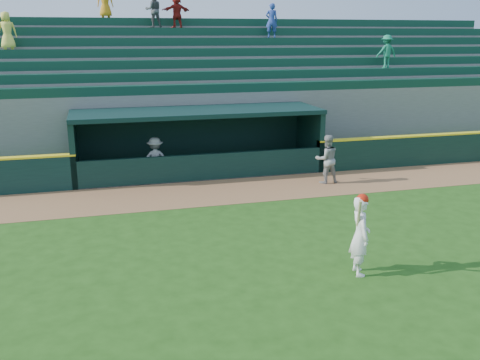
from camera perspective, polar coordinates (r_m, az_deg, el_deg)
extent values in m
plane|color=#1F4812|center=(13.82, 1.76, -6.90)|extent=(120.00, 120.00, 0.00)
cube|color=brown|center=(18.30, -2.73, -1.29)|extent=(40.00, 3.00, 0.01)
imported|color=gray|center=(19.48, 9.23, 2.22)|extent=(0.87, 0.69, 1.77)
imported|color=#969691|center=(19.93, -9.01, 2.26)|extent=(1.06, 0.65, 1.59)
cube|color=slate|center=(20.94, -4.41, 0.86)|extent=(9.00, 2.60, 0.04)
cube|color=black|center=(20.36, -17.31, 3.05)|extent=(0.20, 2.60, 2.30)
cube|color=black|center=(22.00, 7.40, 4.49)|extent=(0.20, 2.60, 2.30)
cube|color=black|center=(21.95, -5.12, 4.53)|extent=(9.40, 0.20, 2.30)
cube|color=black|center=(20.48, -4.55, 7.26)|extent=(9.40, 2.80, 0.16)
cube|color=black|center=(19.66, -3.76, 1.36)|extent=(9.00, 0.16, 1.00)
cube|color=brown|center=(21.65, -4.83, 1.95)|extent=(8.40, 0.45, 0.10)
cube|color=slate|center=(22.40, -5.38, 5.53)|extent=(34.00, 0.85, 2.91)
cube|color=#0F3828|center=(22.07, -5.43, 9.67)|extent=(34.00, 0.60, 0.36)
cube|color=slate|center=(23.19, -5.77, 6.42)|extent=(34.00, 0.85, 3.36)
cube|color=#0F3828|center=(22.86, -5.84, 10.99)|extent=(34.00, 0.60, 0.36)
cube|color=slate|center=(23.99, -6.13, 7.25)|extent=(34.00, 0.85, 3.81)
cube|color=#0F3828|center=(23.67, -6.23, 12.21)|extent=(34.00, 0.60, 0.36)
cube|color=slate|center=(24.79, -6.47, 8.02)|extent=(34.00, 0.85, 4.26)
cube|color=#0F3828|center=(24.49, -6.59, 13.35)|extent=(34.00, 0.60, 0.36)
cube|color=slate|center=(25.60, -6.79, 8.74)|extent=(34.00, 0.85, 4.71)
cube|color=#0F3828|center=(25.32, -6.93, 14.42)|extent=(34.00, 0.60, 0.36)
cube|color=slate|center=(26.41, -7.09, 9.42)|extent=(34.00, 0.85, 5.16)
cube|color=#0F3828|center=(26.16, -7.25, 15.42)|extent=(34.00, 0.60, 0.36)
cube|color=slate|center=(27.23, -7.37, 10.06)|extent=(34.00, 0.85, 5.61)
cube|color=#0F3828|center=(27.01, -7.55, 16.36)|extent=(34.00, 0.60, 0.36)
cube|color=slate|center=(27.80, -7.54, 10.16)|extent=(34.50, 0.30, 5.61)
imported|color=orange|center=(26.81, -14.20, 18.03)|extent=(0.76, 0.53, 1.49)
imported|color=maroon|center=(26.24, -6.76, 17.45)|extent=(1.44, 0.78, 1.48)
imported|color=#273F91|center=(26.44, 3.39, 16.62)|extent=(0.64, 0.50, 1.57)
imported|color=#484848|center=(26.10, -9.21, 17.46)|extent=(0.79, 0.63, 1.56)
imported|color=#197352|center=(26.07, 15.36, 13.08)|extent=(0.96, 0.55, 1.48)
imported|color=#ECE353|center=(24.42, -23.61, 14.40)|extent=(0.79, 0.58, 1.50)
imported|color=white|center=(12.20, 12.69, -5.81)|extent=(0.54, 0.72, 1.81)
sphere|color=#B61C0A|center=(11.93, 12.93, -2.06)|extent=(0.27, 0.27, 0.27)
cylinder|color=#D7BF89|center=(11.73, 12.58, -3.51)|extent=(0.27, 0.48, 0.76)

